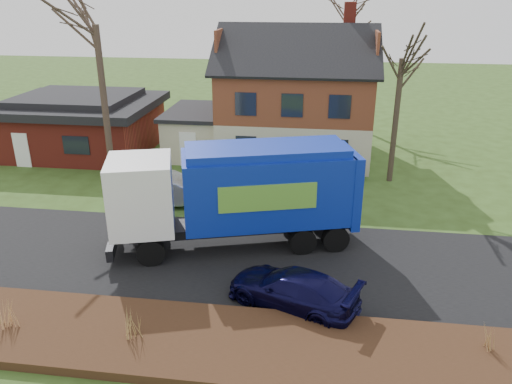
# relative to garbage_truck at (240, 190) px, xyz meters

# --- Properties ---
(ground) EXTENTS (120.00, 120.00, 0.00)m
(ground) POSITION_rel_garbage_truck_xyz_m (-0.58, -1.22, -2.46)
(ground) COLOR #2F4517
(ground) RESTS_ON ground
(road) EXTENTS (80.00, 7.00, 0.02)m
(road) POSITION_rel_garbage_truck_xyz_m (-0.58, -1.22, -2.45)
(road) COLOR black
(road) RESTS_ON ground
(mulch_verge) EXTENTS (80.00, 3.50, 0.30)m
(mulch_verge) POSITION_rel_garbage_truck_xyz_m (-0.58, -6.52, -2.31)
(mulch_verge) COLOR #311D10
(mulch_verge) RESTS_ON ground
(main_house) EXTENTS (12.95, 8.95, 9.26)m
(main_house) POSITION_rel_garbage_truck_xyz_m (0.91, 12.69, 1.57)
(main_house) COLOR #BDB598
(main_house) RESTS_ON ground
(ranch_house) EXTENTS (9.80, 8.20, 3.70)m
(ranch_house) POSITION_rel_garbage_truck_xyz_m (-12.58, 11.78, -0.65)
(ranch_house) COLOR maroon
(ranch_house) RESTS_ON ground
(garbage_truck) EXTENTS (10.30, 5.39, 4.27)m
(garbage_truck) POSITION_rel_garbage_truck_xyz_m (0.00, 0.00, 0.00)
(garbage_truck) COLOR black
(garbage_truck) RESTS_ON ground
(silver_sedan) EXTENTS (5.17, 2.53, 1.63)m
(silver_sedan) POSITION_rel_garbage_truck_xyz_m (-4.39, 3.70, -1.64)
(silver_sedan) COLOR #B4B7BC
(silver_sedan) RESTS_ON ground
(navy_wagon) EXTENTS (4.90, 3.44, 1.32)m
(navy_wagon) POSITION_rel_garbage_truck_xyz_m (2.43, -4.08, -1.80)
(navy_wagon) COLOR black
(navy_wagon) RESTS_ON ground
(tree_front_east) EXTENTS (3.44, 3.44, 9.54)m
(tree_front_east) POSITION_rel_garbage_truck_xyz_m (7.01, 8.61, 5.30)
(tree_front_east) COLOR #3B2F23
(tree_front_east) RESTS_ON ground
(tree_back) EXTENTS (3.40, 3.40, 10.77)m
(tree_back) POSITION_rel_garbage_truck_xyz_m (4.61, 21.92, 6.52)
(tree_back) COLOR #402F26
(tree_back) RESTS_ON ground
(grass_clump_west) EXTENTS (0.38, 0.32, 1.01)m
(grass_clump_west) POSITION_rel_garbage_truck_xyz_m (-6.07, -6.70, -1.65)
(grass_clump_west) COLOR tan
(grass_clump_west) RESTS_ON mulch_verge
(grass_clump_mid) EXTENTS (0.34, 0.28, 0.94)m
(grass_clump_mid) POSITION_rel_garbage_truck_xyz_m (-2.14, -6.72, -1.69)
(grass_clump_mid) COLOR #A07E46
(grass_clump_mid) RESTS_ON mulch_verge
(grass_clump_east) EXTENTS (0.32, 0.26, 0.80)m
(grass_clump_east) POSITION_rel_garbage_truck_xyz_m (8.14, -5.85, -1.76)
(grass_clump_east) COLOR #A57C48
(grass_clump_east) RESTS_ON mulch_verge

